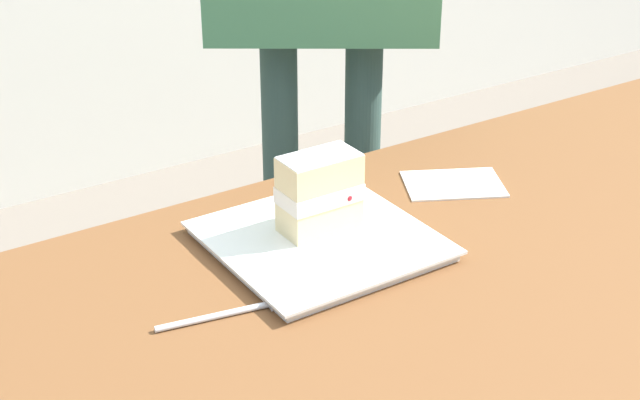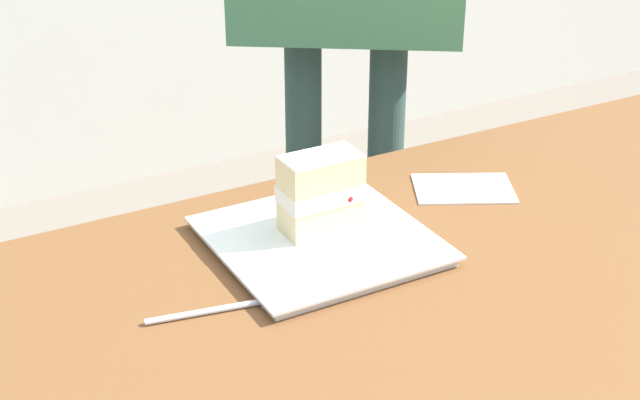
% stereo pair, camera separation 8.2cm
% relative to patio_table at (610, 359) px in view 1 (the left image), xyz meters
% --- Properties ---
extents(patio_table, '(1.60, 1.10, 0.70)m').
position_rel_patio_table_xyz_m(patio_table, '(0.00, 0.00, 0.00)').
color(patio_table, brown).
rests_on(patio_table, ground).
extents(dessert_plate, '(0.28, 0.28, 0.02)m').
position_rel_patio_table_xyz_m(dessert_plate, '(-0.22, 0.33, 0.08)').
color(dessert_plate, white).
rests_on(dessert_plate, patio_table).
extents(cake_slice, '(0.11, 0.07, 0.11)m').
position_rel_patio_table_xyz_m(cake_slice, '(-0.21, 0.35, 0.14)').
color(cake_slice, beige).
rests_on(cake_slice, dessert_plate).
extents(dessert_fork, '(0.17, 0.05, 0.01)m').
position_rel_patio_table_xyz_m(dessert_fork, '(-0.39, 0.24, 0.08)').
color(dessert_fork, silver).
rests_on(dessert_fork, patio_table).
extents(paper_napkin, '(0.18, 0.16, 0.00)m').
position_rel_patio_table_xyz_m(paper_napkin, '(0.06, 0.38, 0.08)').
color(paper_napkin, silver).
rests_on(paper_napkin, patio_table).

